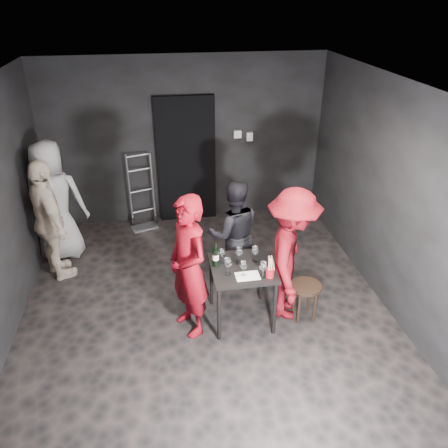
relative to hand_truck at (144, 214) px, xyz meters
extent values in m
cube|color=black|center=(0.77, -2.26, -0.23)|extent=(4.50, 5.00, 0.02)
cube|color=silver|center=(0.77, -2.26, 2.47)|extent=(4.50, 5.00, 0.02)
cube|color=black|center=(0.77, 0.24, 1.12)|extent=(4.50, 0.04, 2.70)
cube|color=black|center=(0.77, -4.76, 1.12)|extent=(4.50, 0.04, 2.70)
cube|color=black|center=(3.02, -2.26, 1.12)|extent=(0.04, 5.00, 2.70)
cube|color=black|center=(0.77, 0.18, 0.82)|extent=(0.95, 0.10, 2.10)
cube|color=#B7B7B2|center=(1.62, 0.19, 1.22)|extent=(0.12, 0.06, 0.12)
cube|color=#B7B7B2|center=(1.82, 0.19, 1.17)|extent=(0.10, 0.06, 0.14)
cylinder|color=#B2B2B7|center=(-0.19, 0.04, 0.40)|extent=(0.03, 0.03, 1.25)
cylinder|color=#B2B2B7|center=(0.19, 0.04, 0.40)|extent=(0.03, 0.03, 1.25)
cube|color=#B2B2B7|center=(0.00, -0.08, -0.21)|extent=(0.42, 0.23, 0.03)
cylinder|color=black|center=(-0.19, 0.07, -0.15)|extent=(0.04, 0.16, 0.16)
cylinder|color=black|center=(0.19, 0.07, -0.15)|extent=(0.04, 0.16, 0.16)
cube|color=black|center=(1.17, -2.55, 0.50)|extent=(0.72, 0.72, 0.04)
cylinder|color=black|center=(0.85, -2.87, 0.13)|extent=(0.04, 0.04, 0.71)
cylinder|color=black|center=(1.49, -2.87, 0.13)|extent=(0.04, 0.04, 0.71)
cylinder|color=black|center=(0.85, -2.23, 0.13)|extent=(0.04, 0.04, 0.71)
cylinder|color=black|center=(1.49, -2.23, 0.13)|extent=(0.04, 0.04, 0.71)
cylinder|color=black|center=(1.93, -2.64, 0.22)|extent=(0.36, 0.36, 0.04)
cylinder|color=black|center=(2.02, -2.55, -0.02)|extent=(0.04, 0.04, 0.41)
cylinder|color=black|center=(1.83, -2.55, -0.02)|extent=(0.04, 0.04, 0.41)
cylinder|color=black|center=(1.83, -2.74, -0.02)|extent=(0.04, 0.04, 0.41)
cylinder|color=black|center=(2.02, -2.74, -0.02)|extent=(0.04, 0.04, 0.41)
imported|color=maroon|center=(0.55, -2.62, 0.74)|extent=(0.71, 0.83, 1.94)
imported|color=black|center=(1.21, -1.76, 0.49)|extent=(0.70, 0.38, 1.43)
imported|color=maroon|center=(1.75, -2.52, 0.68)|extent=(0.89, 1.29, 1.82)
imported|color=beige|center=(-1.16, -1.27, 0.73)|extent=(1.02, 1.24, 1.92)
imported|color=gray|center=(-1.19, -0.73, 0.82)|extent=(1.05, 0.61, 2.09)
cube|color=white|center=(1.19, -2.74, 0.53)|extent=(0.27, 0.18, 0.00)
cylinder|color=black|center=(0.87, -2.48, 0.63)|extent=(0.07, 0.07, 0.21)
cylinder|color=black|center=(0.87, -2.48, 0.78)|extent=(0.03, 0.03, 0.09)
cylinder|color=white|center=(0.87, -2.48, 0.64)|extent=(0.07, 0.07, 0.07)
cylinder|color=maroon|center=(1.43, -2.79, 0.57)|extent=(0.09, 0.09, 0.10)
camera|label=1|loc=(0.31, -6.60, 3.34)|focal=35.00mm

